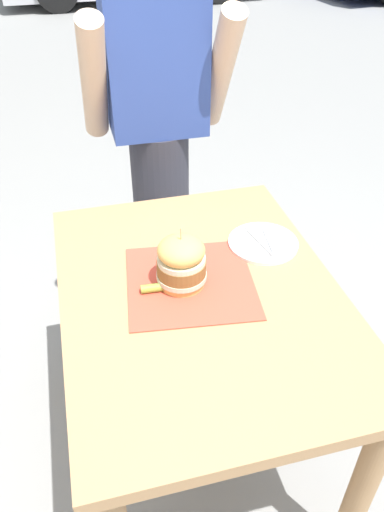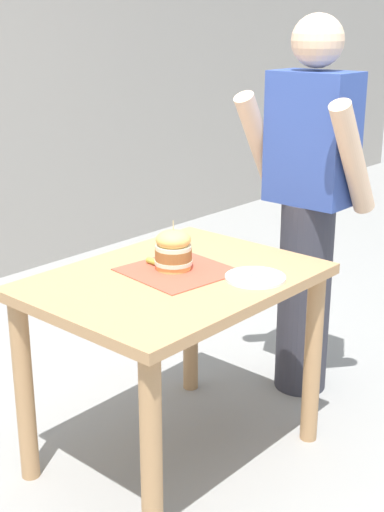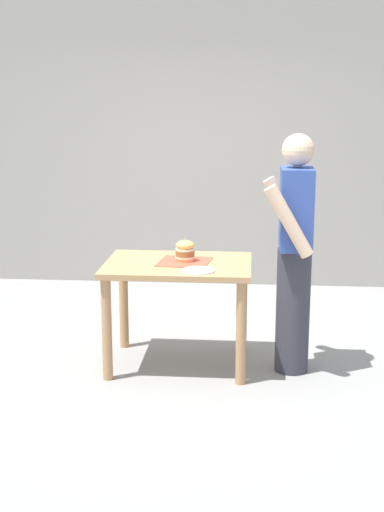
{
  "view_description": "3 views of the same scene",
  "coord_description": "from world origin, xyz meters",
  "px_view_note": "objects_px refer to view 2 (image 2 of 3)",
  "views": [
    {
      "loc": [
        -0.29,
        -1.01,
        1.7
      ],
      "look_at": [
        0.0,
        0.1,
        0.82
      ],
      "focal_mm": 35.0,
      "sensor_mm": 36.0,
      "label": 1
    },
    {
      "loc": [
        1.68,
        -1.8,
        1.66
      ],
      "look_at": [
        0.0,
        0.1,
        0.82
      ],
      "focal_mm": 50.0,
      "sensor_mm": 36.0,
      "label": 2
    },
    {
      "loc": [
        4.93,
        0.52,
        1.96
      ],
      "look_at": [
        0.0,
        0.1,
        0.82
      ],
      "focal_mm": 50.0,
      "sensor_mm": 36.0,
      "label": 3
    }
  ],
  "objects_px": {
    "pickle_spear": "(155,262)",
    "diner_across_table": "(308,206)",
    "sandwich": "(173,250)",
    "patio_table": "(174,310)",
    "side_plate_with_forks": "(255,278)"
  },
  "relations": [
    {
      "from": "patio_table",
      "to": "side_plate_with_forks",
      "type": "distance_m",
      "value": 0.33
    },
    {
      "from": "sandwich",
      "to": "pickle_spear",
      "type": "relative_size",
      "value": 2.27
    },
    {
      "from": "diner_across_table",
      "to": "sandwich",
      "type": "bearing_deg",
      "value": -96.87
    },
    {
      "from": "pickle_spear",
      "to": "side_plate_with_forks",
      "type": "xyz_separation_m",
      "value": [
        0.37,
        0.14,
        -0.01
      ]
    },
    {
      "from": "sandwich",
      "to": "patio_table",
      "type": "bearing_deg",
      "value": -45.88
    },
    {
      "from": "pickle_spear",
      "to": "diner_across_table",
      "type": "relative_size",
      "value": 0.05
    },
    {
      "from": "sandwich",
      "to": "diner_across_table",
      "type": "distance_m",
      "value": 0.78
    },
    {
      "from": "patio_table",
      "to": "side_plate_with_forks",
      "type": "bearing_deg",
      "value": 33.63
    },
    {
      "from": "pickle_spear",
      "to": "diner_across_table",
      "type": "bearing_deg",
      "value": 77.75
    },
    {
      "from": "pickle_spear",
      "to": "sandwich",
      "type": "bearing_deg",
      "value": 12.74
    },
    {
      "from": "pickle_spear",
      "to": "diner_across_table",
      "type": "xyz_separation_m",
      "value": [
        0.17,
        0.79,
        0.1
      ]
    },
    {
      "from": "pickle_spear",
      "to": "diner_across_table",
      "type": "distance_m",
      "value": 0.81
    },
    {
      "from": "sandwich",
      "to": "diner_across_table",
      "type": "relative_size",
      "value": 0.11
    },
    {
      "from": "patio_table",
      "to": "diner_across_table",
      "type": "relative_size",
      "value": 0.62
    },
    {
      "from": "pickle_spear",
      "to": "diner_across_table",
      "type": "height_order",
      "value": "diner_across_table"
    }
  ]
}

